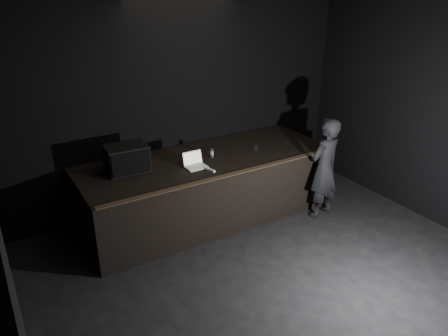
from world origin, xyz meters
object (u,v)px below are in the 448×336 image
beer_can (212,153)px  person (324,168)px  stage_monitor (127,159)px  stage_riser (207,187)px  laptop (195,163)px

beer_can → person: (1.50, -0.95, -0.24)m
stage_monitor → person: person is taller
stage_riser → person: 1.88m
laptop → person: person is taller
beer_can → stage_monitor: bearing=172.6°
stage_monitor → beer_can: bearing=-4.8°
stage_monitor → person: (2.81, -1.12, -0.37)m
stage_monitor → beer_can: size_ratio=4.31×
stage_riser → stage_monitor: bearing=172.3°
stage_monitor → person: size_ratio=0.37×
stage_riser → laptop: (-0.31, -0.19, 0.56)m
stage_riser → person: person is taller
laptop → person: bearing=-22.4°
beer_can → person: person is taller
stage_monitor → person: bearing=-19.0°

